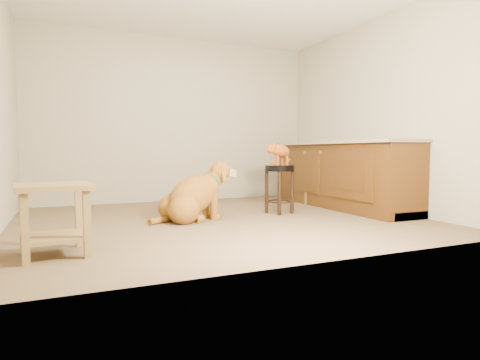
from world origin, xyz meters
name	(u,v)px	position (x,y,z in m)	size (l,w,h in m)	color
floor	(221,220)	(0.00, 0.00, 0.00)	(4.50, 4.00, 0.01)	brown
room_shell	(220,74)	(0.00, 0.00, 1.68)	(4.54, 4.04, 2.62)	#A49E84
cabinet_run	(341,177)	(1.94, 0.30, 0.44)	(0.70, 2.56, 0.94)	#47290C
padded_stool	(279,179)	(0.86, 0.15, 0.44)	(0.40, 0.40, 0.62)	black
wood_stool	(324,177)	(1.85, 0.58, 0.42)	(0.45, 0.45, 0.81)	brown
side_table	(54,208)	(-1.74, -1.02, 0.36)	(0.59, 0.59, 0.55)	olive
golden_retriever	(193,197)	(-0.32, 0.06, 0.27)	(1.13, 0.62, 0.73)	brown
tabby_kitten	(279,151)	(0.85, 0.15, 0.80)	(0.47, 0.30, 0.32)	#8E3E0E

